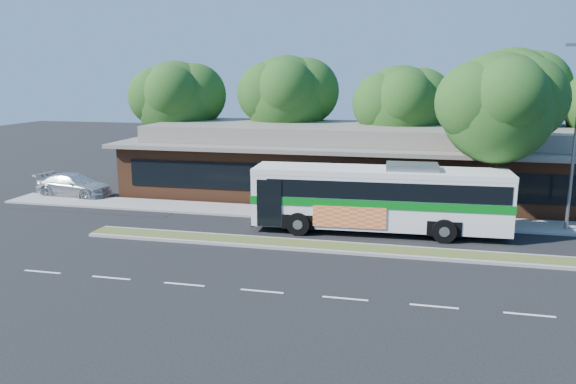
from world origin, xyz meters
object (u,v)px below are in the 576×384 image
transit_bus (380,194)px  sedan (74,185)px  sidewalk_tree (506,106)px  lamp_post (575,133)px

transit_bus → sedan: size_ratio=2.47×
transit_bus → sidewalk_tree: 7.64m
lamp_post → sedan: bearing=176.4°
lamp_post → sidewalk_tree: (-3.17, 0.33, 1.23)m
sedan → lamp_post: bearing=-87.1°
lamp_post → sidewalk_tree: lamp_post is taller
lamp_post → sidewalk_tree: size_ratio=1.04×
lamp_post → sedan: 28.92m
transit_bus → sidewalk_tree: bearing=21.0°
sidewalk_tree → sedan: bearing=176.7°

